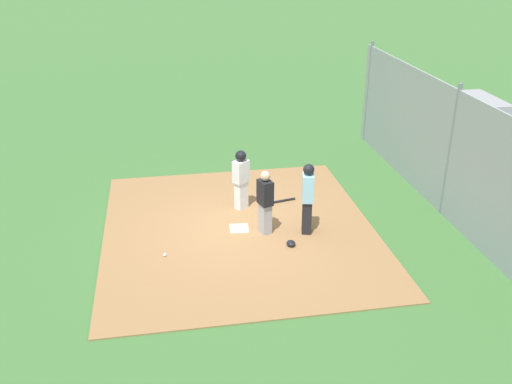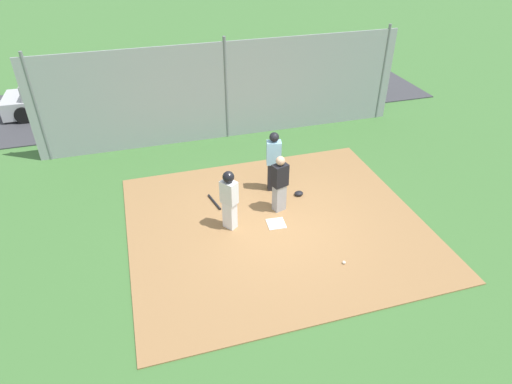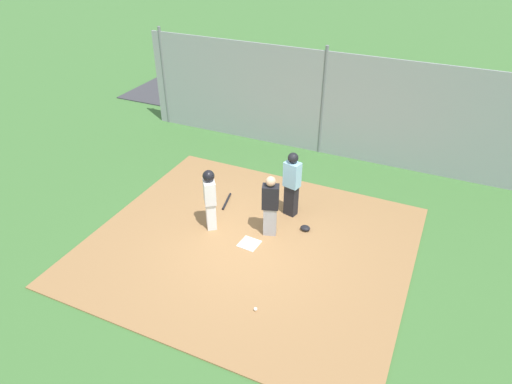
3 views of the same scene
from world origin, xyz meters
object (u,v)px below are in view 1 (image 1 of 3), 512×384
Objects in this scene: parked_car_silver at (474,119)px; umpire at (308,197)px; runner at (241,176)px; home_plate at (239,228)px; baseball_bat at (282,201)px; catcher at (265,201)px; catcher_mask at (291,243)px; baseball at (165,255)px.

umpire is at bearing -50.85° from parked_car_silver.
home_plate is at bearing -47.76° from runner.
umpire reaches higher than baseball_bat.
baseball_bat is (1.29, -1.34, 0.02)m from home_plate.
runner reaches higher than catcher.
parked_car_silver is (4.20, -7.77, 0.55)m from baseball_bat.
umpire reaches higher than parked_car_silver.
catcher_mask is at bearing -109.67° from baseball_bat.
umpire reaches higher than catcher.
baseball is (-0.56, 3.35, -0.87)m from umpire.
umpire is at bearing -95.34° from baseball_bat.
catcher is 0.37× the size of parked_car_silver.
catcher_mask is at bearing 61.92° from umpire.
home_plate is 0.28× the size of catcher.
umpire is at bearing -105.45° from home_plate.
home_plate is 2.05m from baseball.
parked_car_silver is (5.49, -9.10, 0.57)m from home_plate.
umpire is 2.04m from runner.
home_plate is 0.25× the size of umpire.
parked_car_silver reaches higher than catcher_mask.
baseball_bat is at bearing -7.25° from catcher_mask.
home_plate is 1.83× the size of catcher_mask.
baseball_bat is 10.15× the size of baseball.
runner is at bearing 21.11° from catcher_mask.
baseball is at bearing -80.33° from runner.
baseball is at bearing 22.58° from umpire.
baseball_bat is at bearing 62.25° from runner.
baseball is 12.69m from parked_car_silver.
runner is 6.57× the size of catcher_mask.
catcher is at bearing 32.30° from catcher_mask.
baseball is (0.02, 2.84, -0.02)m from catcher_mask.
umpire is (-0.43, -1.55, 0.90)m from home_plate.
umpire is 0.41× the size of parked_car_silver.
runner is (1.12, -0.22, 0.88)m from home_plate.
runner reaches higher than home_plate.
baseball_bat reaches higher than home_plate.
runner is 2.43m from catcher_mask.
runner is at bearing -62.73° from parked_car_silver.
umpire reaches higher than runner.
baseball_bat is at bearing -60.54° from parked_car_silver.
runner reaches higher than parked_car_silver.
home_plate is 1.86m from baseball_bat.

